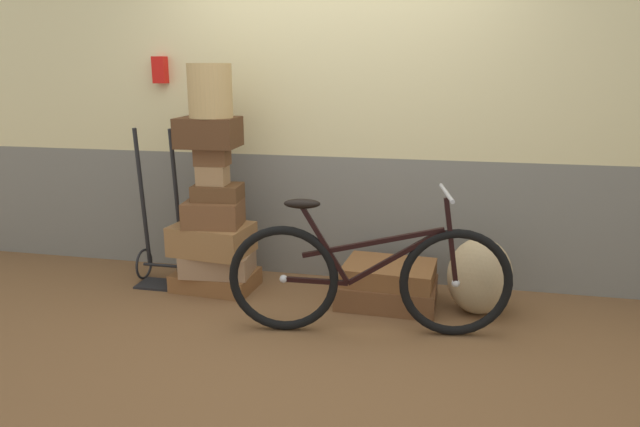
{
  "coord_description": "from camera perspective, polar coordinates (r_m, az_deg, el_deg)",
  "views": [
    {
      "loc": [
        0.79,
        -3.41,
        1.6
      ],
      "look_at": [
        0.01,
        0.2,
        0.65
      ],
      "focal_mm": 31.79,
      "sensor_mm": 36.0,
      "label": 1
    }
  ],
  "objects": [
    {
      "name": "ground",
      "position": [
        3.86,
        -0.72,
        -10.61
      ],
      "size": [
        9.26,
        5.2,
        0.06
      ],
      "primitive_type": "cube",
      "color": "brown"
    },
    {
      "name": "station_building",
      "position": [
        4.32,
        1.94,
        13.85
      ],
      "size": [
        7.26,
        0.74,
        3.11
      ],
      "color": "slate",
      "rests_on": "ground"
    },
    {
      "name": "suitcase_0",
      "position": [
        4.34,
        -10.43,
        -6.56
      ],
      "size": [
        0.62,
        0.44,
        0.13
      ],
      "primitive_type": "cube",
      "rotation": [
        0.0,
        0.0,
        -0.07
      ],
      "color": "brown",
      "rests_on": "ground"
    },
    {
      "name": "suitcase_1",
      "position": [
        4.26,
        -10.22,
        -4.92
      ],
      "size": [
        0.52,
        0.39,
        0.16
      ],
      "primitive_type": "cube",
      "rotation": [
        0.0,
        0.0,
        0.08
      ],
      "color": "#937051",
      "rests_on": "suitcase_0"
    },
    {
      "name": "suitcase_2",
      "position": [
        4.21,
        -10.81,
        -2.53
      ],
      "size": [
        0.59,
        0.45,
        0.21
      ],
      "primitive_type": "cube",
      "rotation": [
        0.0,
        0.0,
        -0.11
      ],
      "color": "olive",
      "rests_on": "suitcase_1"
    },
    {
      "name": "suitcase_3",
      "position": [
        4.13,
        -10.66,
        0.03
      ],
      "size": [
        0.43,
        0.36,
        0.18
      ],
      "primitive_type": "cube",
      "rotation": [
        0.0,
        0.0,
        0.12
      ],
      "color": "brown",
      "rests_on": "suitcase_2"
    },
    {
      "name": "suitcase_4",
      "position": [
        4.12,
        -10.25,
        2.13
      ],
      "size": [
        0.36,
        0.28,
        0.11
      ],
      "primitive_type": "cube",
      "rotation": [
        0.0,
        0.0,
        0.09
      ],
      "color": "brown",
      "rests_on": "suitcase_3"
    },
    {
      "name": "suitcase_5",
      "position": [
        4.1,
        -10.74,
        3.82
      ],
      "size": [
        0.21,
        0.17,
        0.14
      ],
      "primitive_type": "cube",
      "rotation": [
        0.0,
        0.0,
        0.05
      ],
      "color": "#9E754C",
      "rests_on": "suitcase_4"
    },
    {
      "name": "suitcase_6",
      "position": [
        4.09,
        -10.79,
        5.69
      ],
      "size": [
        0.24,
        0.18,
        0.13
      ],
      "primitive_type": "cube",
      "rotation": [
        0.0,
        0.0,
        0.07
      ],
      "color": "brown",
      "rests_on": "suitcase_5"
    },
    {
      "name": "suitcase_7",
      "position": [
        4.08,
        -11.15,
        8.03
      ],
      "size": [
        0.43,
        0.35,
        0.21
      ],
      "primitive_type": "cube",
      "rotation": [
        0.0,
        0.0,
        0.05
      ],
      "color": "#4C2D19",
      "rests_on": "suitcase_6"
    },
    {
      "name": "suitcase_8",
      "position": [
        4.03,
        6.77,
        -7.86
      ],
      "size": [
        0.69,
        0.51,
        0.16
      ],
      "primitive_type": "cube",
      "rotation": [
        0.0,
        0.0,
        -0.04
      ],
      "color": "brown",
      "rests_on": "ground"
    },
    {
      "name": "suitcase_9",
      "position": [
        3.98,
        6.98,
        -5.93
      ],
      "size": [
        0.64,
        0.5,
        0.13
      ],
      "primitive_type": "cube",
      "rotation": [
        0.0,
        0.0,
        -0.08
      ],
      "color": "brown",
      "rests_on": "suitcase_8"
    },
    {
      "name": "wicker_basket",
      "position": [
        4.03,
        -11.01,
        12.04
      ],
      "size": [
        0.3,
        0.3,
        0.36
      ],
      "primitive_type": "cylinder",
      "color": "tan",
      "rests_on": "suitcase_7"
    },
    {
      "name": "luggage_trolley",
      "position": [
        4.49,
        -15.68,
        -2.96
      ],
      "size": [
        0.36,
        0.34,
        1.18
      ],
      "color": "black",
      "rests_on": "ground"
    },
    {
      "name": "burlap_sack",
      "position": [
        3.93,
        15.76,
        -6.1
      ],
      "size": [
        0.42,
        0.36,
        0.52
      ],
      "primitive_type": "ellipsoid",
      "color": "tan",
      "rests_on": "ground"
    },
    {
      "name": "bicycle",
      "position": [
        3.49,
        4.85,
        -6.45
      ],
      "size": [
        1.72,
        0.46,
        0.91
      ],
      "color": "black",
      "rests_on": "ground"
    }
  ]
}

